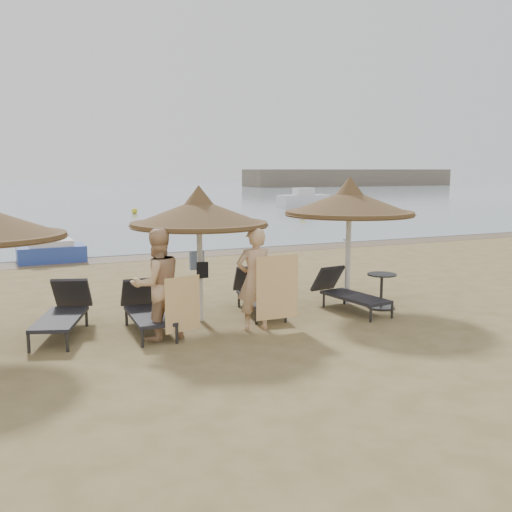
{
  "coord_description": "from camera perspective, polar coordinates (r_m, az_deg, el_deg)",
  "views": [
    {
      "loc": [
        -3.68,
        -9.81,
        2.98
      ],
      "look_at": [
        1.18,
        1.2,
        1.15
      ],
      "focal_mm": 40.0,
      "sensor_mm": 36.0,
      "label": 1
    }
  ],
  "objects": [
    {
      "name": "lounger_far_right",
      "position": [
        12.38,
        9.07,
        -3.54
      ],
      "size": [
        0.92,
        2.02,
        0.87
      ],
      "rotation": [
        0.0,
        0.0,
        0.15
      ],
      "color": "#2A2A2B",
      "rests_on": "ground"
    },
    {
      "name": "towel_right",
      "position": [
        10.54,
        2.15,
        -3.16
      ],
      "size": [
        0.85,
        0.03,
        1.2
      ],
      "rotation": [
        0.0,
        0.0,
        0.01
      ],
      "color": "orange",
      "rests_on": "ground"
    },
    {
      "name": "palapa_center",
      "position": [
        11.12,
        -5.72,
        4.26
      ],
      "size": [
        2.71,
        2.71,
        2.69
      ],
      "rotation": [
        0.0,
        0.0,
        -0.31
      ],
      "color": "silver",
      "rests_on": "ground"
    },
    {
      "name": "wet_sand_strip",
      "position": [
        19.79,
        -12.82,
        -0.22
      ],
      "size": [
        200.0,
        1.6,
        0.01
      ],
      "primitive_type": "cube",
      "color": "brown",
      "rests_on": "ground"
    },
    {
      "name": "lounger_near_left",
      "position": [
        10.91,
        -10.93,
        -5.19
      ],
      "size": [
        0.7,
        2.01,
        0.89
      ],
      "rotation": [
        0.0,
        0.0,
        -0.02
      ],
      "color": "#2A2A2B",
      "rests_on": "ground"
    },
    {
      "name": "person_right",
      "position": [
        10.56,
        -0.15,
        -1.52
      ],
      "size": [
        1.08,
        0.74,
        2.23
      ],
      "primitive_type": "imported",
      "rotation": [
        0.0,
        0.0,
        3.06
      ],
      "color": "#DAAA7C",
      "rests_on": "ground"
    },
    {
      "name": "lounger_near_right",
      "position": [
        12.12,
        0.09,
        -3.67
      ],
      "size": [
        0.95,
        2.05,
        0.88
      ],
      "rotation": [
        0.0,
        0.0,
        -0.15
      ],
      "color": "#2A2A2B",
      "rests_on": "ground"
    },
    {
      "name": "pedal_boat",
      "position": [
        19.74,
        -19.89,
        0.51
      ],
      "size": [
        2.13,
        1.29,
        0.98
      ],
      "rotation": [
        0.0,
        0.0,
        0.02
      ],
      "color": "#2C46A1",
      "rests_on": "ground"
    },
    {
      "name": "bag_patterned",
      "position": [
        11.4,
        -5.93,
        -0.45
      ],
      "size": [
        0.29,
        0.11,
        0.36
      ],
      "rotation": [
        0.0,
        0.0,
        0.06
      ],
      "color": "white",
      "rests_on": "ground"
    },
    {
      "name": "buoy_mid",
      "position": [
        39.51,
        -12.06,
        4.42
      ],
      "size": [
        0.39,
        0.39,
        0.39
      ],
      "primitive_type": "sphere",
      "color": "yellow",
      "rests_on": "ground"
    },
    {
      "name": "bag_dark",
      "position": [
        11.11,
        -5.38,
        -1.41
      ],
      "size": [
        0.22,
        0.08,
        0.31
      ],
      "rotation": [
        0.0,
        0.0,
        -0.05
      ],
      "color": "black",
      "rests_on": "ground"
    },
    {
      "name": "side_table",
      "position": [
        12.65,
        12.43,
        -3.53
      ],
      "size": [
        0.63,
        0.63,
        0.76
      ],
      "rotation": [
        0.0,
        0.0,
        -0.33
      ],
      "color": "#2A2A2B",
      "rests_on": "ground"
    },
    {
      "name": "sea",
      "position": [
        89.94,
        -21.59,
        6.16
      ],
      "size": [
        200.0,
        140.0,
        0.03
      ],
      "primitive_type": "cube",
      "color": "slate",
      "rests_on": "ground"
    },
    {
      "name": "lounger_far_left",
      "position": [
        11.05,
        -18.68,
        -5.25
      ],
      "size": [
        1.31,
        2.17,
        0.92
      ],
      "rotation": [
        0.0,
        0.0,
        -0.33
      ],
      "color": "#2A2A2B",
      "rests_on": "ground"
    },
    {
      "name": "buoy_right",
      "position": [
        34.86,
        4.69,
        4.05
      ],
      "size": [
        0.4,
        0.4,
        0.4
      ],
      "primitive_type": "sphere",
      "color": "yellow",
      "rests_on": "ground"
    },
    {
      "name": "ground",
      "position": [
        10.9,
        -3.15,
        -7.24
      ],
      "size": [
        160.0,
        160.0,
        0.0
      ],
      "primitive_type": "plane",
      "color": "olive",
      "rests_on": "ground"
    },
    {
      "name": "person_left",
      "position": [
        10.12,
        -9.86,
        -1.95
      ],
      "size": [
        1.15,
        0.85,
        2.29
      ],
      "primitive_type": "imported",
      "rotation": [
        0.0,
        0.0,
        3.31
      ],
      "color": "#DAAA7C",
      "rests_on": "ground"
    },
    {
      "name": "towel_left",
      "position": [
        9.98,
        -7.34,
        -4.8
      ],
      "size": [
        0.68,
        0.19,
        0.98
      ],
      "rotation": [
        0.0,
        0.0,
        0.25
      ],
      "color": "orange",
      "rests_on": "ground"
    },
    {
      "name": "palapa_right",
      "position": [
        12.67,
        9.31,
        5.25
      ],
      "size": [
        2.86,
        2.86,
        2.83
      ],
      "rotation": [
        0.0,
        0.0,
        0.18
      ],
      "color": "silver",
      "rests_on": "ground"
    }
  ]
}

